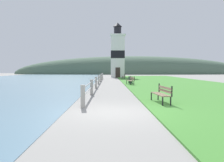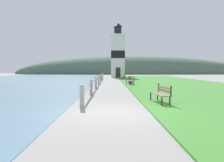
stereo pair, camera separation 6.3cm
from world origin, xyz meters
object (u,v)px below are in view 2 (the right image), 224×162
park_bench_near (161,93)px  park_bench_midway (131,80)px  park_bench_far (124,76)px  lighthouse (118,54)px  trash_bin (130,80)px

park_bench_near → park_bench_midway: same height
park_bench_near → park_bench_midway: bearing=-93.7°
park_bench_near → park_bench_far: 24.75m
park_bench_near → park_bench_far: size_ratio=1.09×
lighthouse → trash_bin: size_ratio=12.95×
park_bench_near → park_bench_far: bearing=-94.6°
park_bench_far → lighthouse: (-0.72, 8.38, 4.22)m
lighthouse → trash_bin: lighthouse is taller
park_bench_midway → trash_bin: (0.13, 1.76, -0.12)m
lighthouse → trash_bin: bearing=-87.8°
park_bench_near → lighthouse: lighthouse is taller
trash_bin → park_bench_midway: bearing=-94.2°
park_bench_midway → park_bench_far: bearing=-97.8°
park_bench_midway → trash_bin: size_ratio=2.27×
park_bench_near → park_bench_far: same height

